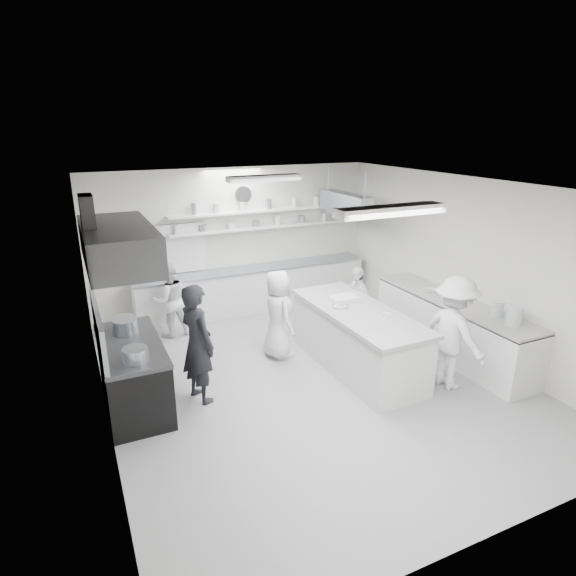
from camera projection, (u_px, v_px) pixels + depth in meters
name	position (u px, v px, depth m)	size (l,w,h in m)	color
floor	(310.00, 379.00, 7.66)	(6.00, 7.00, 0.02)	gray
ceiling	(313.00, 185.00, 6.70)	(6.00, 7.00, 0.02)	silver
wall_back	(235.00, 240.00, 10.19)	(6.00, 0.04, 3.00)	beige
wall_front	(498.00, 407.00, 4.17)	(6.00, 0.04, 3.00)	beige
wall_left	(96.00, 321.00, 5.99)	(0.04, 7.00, 3.00)	beige
wall_right	(465.00, 265.00, 8.37)	(0.04, 7.00, 3.00)	beige
stove	(133.00, 376.00, 6.83)	(0.80, 1.80, 0.90)	black
exhaust_hood	(118.00, 244.00, 6.22)	(0.85, 2.00, 0.50)	#39393B
back_counter	(254.00, 289.00, 10.38)	(5.00, 0.60, 0.92)	silver
shelf_lower	(268.00, 227.00, 10.27)	(4.20, 0.26, 0.04)	silver
shelf_upper	(267.00, 210.00, 10.16)	(4.20, 0.26, 0.04)	silver
pass_through_window	(173.00, 249.00, 9.67)	(1.30, 0.04, 1.00)	black
wall_clock	(243.00, 194.00, 9.93)	(0.32, 0.32, 0.05)	white
right_counter	(451.00, 328.00, 8.39)	(0.74, 3.30, 0.94)	silver
pot_rack	(345.00, 203.00, 9.78)	(0.30, 1.60, 0.40)	#979EA7
light_fixture_front	(391.00, 210.00, 5.17)	(1.30, 0.25, 0.10)	silver
light_fixture_rear	(264.00, 178.00, 8.26)	(1.30, 0.25, 0.10)	silver
prep_island	(357.00, 340.00, 7.87)	(0.97, 2.62, 0.96)	silver
stove_pot	(125.00, 328.00, 6.96)	(0.34, 0.34, 0.26)	#979EA7
cook_stove	(197.00, 343.00, 6.83)	(0.64, 0.42, 1.76)	black
cook_back	(170.00, 300.00, 9.01)	(0.70, 0.54, 1.43)	silver
cook_island_left	(278.00, 314.00, 8.19)	(0.75, 0.49, 1.53)	silver
cook_island_right	(357.00, 305.00, 8.78)	(0.83, 0.35, 1.42)	silver
cook_right	(454.00, 333.00, 7.18)	(1.13, 0.65, 1.75)	silver
bowl_island_a	(340.00, 307.00, 7.85)	(0.27, 0.27, 0.07)	#979EA7
bowl_island_b	(384.00, 316.00, 7.50)	(0.22, 0.22, 0.07)	silver
bowl_right	(430.00, 291.00, 8.69)	(0.26, 0.26, 0.06)	silver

